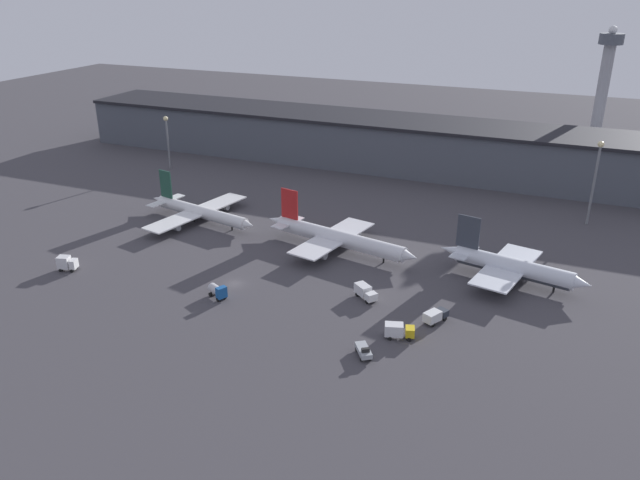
{
  "coord_description": "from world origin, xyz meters",
  "views": [
    {
      "loc": [
        70.76,
        -115.25,
        69.02
      ],
      "look_at": [
        14.09,
        19.67,
        6.0
      ],
      "focal_mm": 35.0,
      "sensor_mm": 36.0,
      "label": 1
    }
  ],
  "objects": [
    {
      "name": "lamp_post_0",
      "position": [
        -70.96,
        74.38,
        13.12
      ],
      "size": [
        1.8,
        1.8,
        20.02
      ],
      "color": "slate",
      "rests_on": "ground"
    },
    {
      "name": "service_vehicle_1",
      "position": [
        48.62,
        0.97,
        1.58
      ],
      "size": [
        4.85,
        6.43,
        2.76
      ],
      "rotation": [
        0.0,
        0.0,
        1.1
      ],
      "color": "#282D38",
      "rests_on": "ground"
    },
    {
      "name": "airplane_1",
      "position": [
        15.63,
        28.05,
        3.53
      ],
      "size": [
        46.73,
        31.09,
        14.16
      ],
      "rotation": [
        0.0,
        0.0,
        -0.2
      ],
      "color": "silver",
      "rests_on": "ground"
    },
    {
      "name": "terminal_building",
      "position": [
        0.0,
        108.88,
        9.34
      ],
      "size": [
        245.17,
        29.35,
        18.61
      ],
      "color": "#4C515B",
      "rests_on": "ground"
    },
    {
      "name": "service_vehicle_4",
      "position": [
        38.74,
        -17.05,
        1.18
      ],
      "size": [
        4.83,
        5.58,
        2.52
      ],
      "rotation": [
        0.0,
        0.0,
        -0.96
      ],
      "color": "#9EA3A8",
      "rests_on": "ground"
    },
    {
      "name": "service_vehicle_2",
      "position": [
        0.03,
        -7.6,
        1.76
      ],
      "size": [
        5.4,
        4.15,
        3.33
      ],
      "rotation": [
        0.0,
        0.0,
        -0.45
      ],
      "color": "#195199",
      "rests_on": "ground"
    },
    {
      "name": "service_vehicle_3",
      "position": [
        -42.4,
        -9.84,
        2.03
      ],
      "size": [
        5.14,
        3.73,
        3.77
      ],
      "rotation": [
        0.0,
        0.0,
        0.3
      ],
      "color": "white",
      "rests_on": "ground"
    },
    {
      "name": "airplane_2",
      "position": [
        60.91,
        27.25,
        3.74
      ],
      "size": [
        36.88,
        28.8,
        14.3
      ],
      "rotation": [
        0.0,
        0.0,
        -0.2
      ],
      "color": "silver",
      "rests_on": "ground"
    },
    {
      "name": "control_tower",
      "position": [
        77.09,
        155.64,
        29.02
      ],
      "size": [
        9.0,
        9.0,
        50.52
      ],
      "color": "#99999E",
      "rests_on": "ground"
    },
    {
      "name": "lamp_post_1",
      "position": [
        77.29,
        74.38,
        16.02
      ],
      "size": [
        1.8,
        1.8,
        25.21
      ],
      "color": "slate",
      "rests_on": "ground"
    },
    {
      "name": "service_vehicle_5",
      "position": [
        43.12,
        -8.14,
        1.79
      ],
      "size": [
        6.51,
        4.11,
        3.19
      ],
      "rotation": [
        0.0,
        0.0,
        0.3
      ],
      "color": "gold",
      "rests_on": "ground"
    },
    {
      "name": "airplane_0",
      "position": [
        -30.12,
        31.85,
        3.02
      ],
      "size": [
        40.88,
        37.75,
        13.44
      ],
      "rotation": [
        0.0,
        0.0,
        -0.2
      ],
      "color": "white",
      "rests_on": "ground"
    },
    {
      "name": "service_vehicle_0",
      "position": [
        31.38,
        5.21,
        1.74
      ],
      "size": [
        6.53,
        5.82,
        3.08
      ],
      "rotation": [
        0.0,
        0.0,
        -0.65
      ],
      "color": "white",
      "rests_on": "ground"
    },
    {
      "name": "ground",
      "position": [
        0.0,
        0.0,
        0.0
      ],
      "size": [
        600.0,
        600.0,
        0.0
      ],
      "primitive_type": "plane",
      "color": "#423F44"
    }
  ]
}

